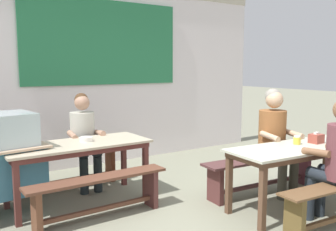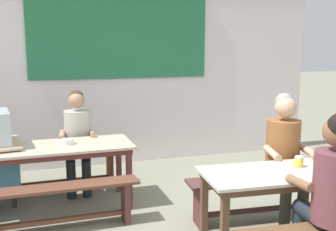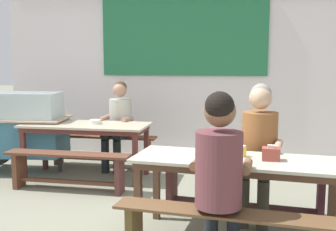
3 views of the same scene
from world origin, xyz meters
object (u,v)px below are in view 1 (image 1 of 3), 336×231
bench_far_front (99,191)px  bench_far_back (62,166)px  dining_table_far (78,149)px  condiment_jar (297,140)px  dining_table_near (300,152)px  person_center_facing (84,134)px  soup_bowl (86,139)px  person_right_near_table (275,133)px  tissue_box (316,138)px  bench_near_back (262,168)px

bench_far_front → bench_far_back: bearing=91.0°
dining_table_far → condiment_jar: size_ratio=17.04×
dining_table_near → person_center_facing: bearing=130.4°
soup_bowl → dining_table_near: bearing=-39.4°
bench_far_back → person_right_near_table: 2.80m
person_center_facing → condiment_jar: person_center_facing is taller
bench_far_back → condiment_jar: size_ratio=16.56×
dining_table_far → person_right_near_table: size_ratio=1.26×
condiment_jar → person_right_near_table: bearing=71.5°
person_center_facing → dining_table_near: bearing=-49.6°
bench_far_back → tissue_box: (2.33, -2.14, 0.47)m
soup_bowl → person_center_facing: bearing=72.0°
bench_far_front → soup_bowl: bearing=79.8°
bench_near_back → condiment_jar: size_ratio=17.63×
dining_table_near → bench_far_front: dining_table_near is taller
bench_far_front → person_center_facing: 1.21m
bench_far_front → soup_bowl: soup_bowl is taller
dining_table_far → condiment_jar: 2.55m
tissue_box → condiment_jar: 0.26m
condiment_jar → soup_bowl: 2.47m
dining_table_near → bench_near_back: 0.67m
bench_far_front → bench_near_back: size_ratio=0.89×
tissue_box → condiment_jar: size_ratio=1.47×
bench_far_front → tissue_box: 2.55m
person_right_near_table → condiment_jar: size_ratio=13.55×
dining_table_near → bench_far_front: 2.27m
condiment_jar → tissue_box: bearing=-18.4°
dining_table_near → soup_bowl: 2.49m
dining_table_far → bench_near_back: (2.09, -0.96, -0.33)m
bench_far_back → tissue_box: bearing=-42.5°
bench_far_front → bench_near_back: (2.08, -0.37, 0.01)m
dining_table_near → soup_bowl: (-1.92, 1.58, 0.10)m
dining_table_far → condiment_jar: (2.08, -1.47, 0.12)m
bench_near_back → tissue_box: tissue_box is taller
condiment_jar → soup_bowl: size_ratio=0.62×
person_center_facing → condiment_jar: bearing=-47.9°
dining_table_far → condiment_jar: bearing=-35.2°
dining_table_far → soup_bowl: size_ratio=10.56×
bench_far_front → person_center_facing: size_ratio=1.22×
soup_bowl → tissue_box: bearing=-35.7°
bench_far_back → person_right_near_table: (2.24, -1.61, 0.46)m
person_right_near_table → tissue_box: bearing=-79.7°
dining_table_far → person_center_facing: person_center_facing is taller
bench_near_back → tissue_box: 0.79m
bench_near_back → dining_table_near: bearing=-94.2°
dining_table_near → bench_near_back: dining_table_near is taller
person_center_facing → condiment_jar: (1.80, -1.99, 0.05)m
bench_far_back → soup_bowl: 0.72m
bench_near_back → dining_table_far: bearing=155.3°
person_center_facing → tissue_box: person_center_facing is taller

